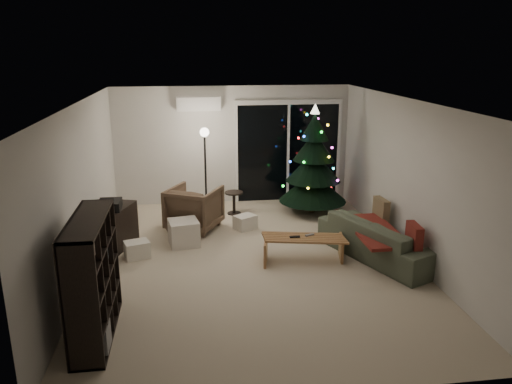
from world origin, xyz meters
TOP-DOWN VIEW (x-y plane):
  - room at (0.46, 1.49)m, footprint 6.50×7.51m
  - bookshelf at (-2.25, -1.84)m, footprint 0.61×1.49m
  - media_cabinet at (-2.25, 0.78)m, footprint 0.77×1.20m
  - stereo at (-2.25, 0.78)m, footprint 0.36×0.42m
  - armchair at (-0.88, 1.60)m, footprint 1.18×1.19m
  - ottoman at (-1.07, 0.84)m, footprint 0.56×0.56m
  - cardboard_box_a at (-1.82, 0.39)m, footprint 0.45×0.39m
  - cardboard_box_b at (0.05, 1.46)m, footprint 0.47×0.44m
  - side_table at (-0.07, 2.38)m, footprint 0.37×0.37m
  - floor_lamp at (-0.63, 2.35)m, footprint 0.27×0.27m
  - sofa at (2.05, -0.12)m, footprint 1.62×2.31m
  - sofa_throw at (1.95, -0.12)m, footprint 0.67×1.55m
  - cushion_a at (2.30, 0.53)m, footprint 0.16×0.42m
  - cushion_b at (2.30, -0.77)m, footprint 0.15×0.42m
  - coffee_table at (0.81, -0.11)m, footprint 1.34×0.70m
  - remote_a at (0.66, -0.11)m, footprint 0.16×0.05m
  - remote_b at (0.91, -0.06)m, footprint 0.15×0.09m
  - christmas_tree at (1.53, 2.26)m, footprint 1.78×1.78m

SIDE VIEW (x-z plane):
  - cardboard_box_b at x=0.05m, z-range 0.00..0.26m
  - cardboard_box_a at x=-1.82m, z-range 0.00..0.27m
  - coffee_table at x=0.81m, z-range 0.00..0.41m
  - ottoman at x=-1.07m, z-range 0.00..0.43m
  - side_table at x=-0.07m, z-range 0.00..0.46m
  - sofa at x=2.05m, z-range 0.00..0.63m
  - media_cabinet at x=-2.25m, z-range 0.00..0.70m
  - armchair at x=-0.88m, z-range 0.00..0.81m
  - remote_a at x=0.66m, z-range 0.41..0.43m
  - remote_b at x=0.91m, z-range 0.41..0.43m
  - sofa_throw at x=1.95m, z-range 0.43..0.48m
  - cushion_a at x=2.30m, z-range 0.36..0.78m
  - cushion_b at x=2.30m, z-range 0.36..0.78m
  - bookshelf at x=-2.25m, z-range 0.00..1.45m
  - stereo at x=-2.25m, z-range 0.70..0.86m
  - floor_lamp at x=-0.63m, z-range 0.00..1.72m
  - room at x=0.46m, z-range -0.28..2.32m
  - christmas_tree at x=1.53m, z-range 0.00..2.21m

